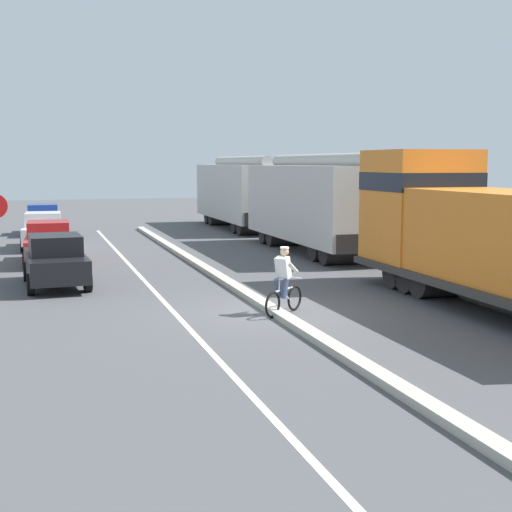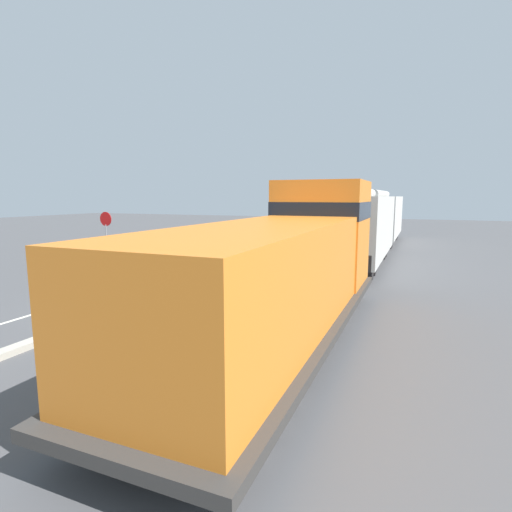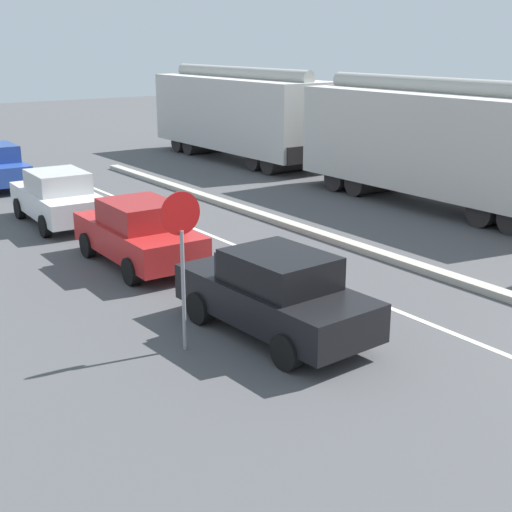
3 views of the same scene
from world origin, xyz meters
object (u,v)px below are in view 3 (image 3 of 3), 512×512
at_px(parked_car_white, 58,197).
at_px(parked_car_black, 275,293).
at_px(hopper_car_lead, 439,144).
at_px(hopper_car_middle, 239,114).
at_px(parked_car_red, 138,233).
at_px(stop_sign, 181,241).

bearing_deg(parked_car_white, parked_car_black, -88.71).
bearing_deg(parked_car_white, hopper_car_lead, -23.91).
bearing_deg(parked_car_black, hopper_car_middle, 57.66).
distance_m(parked_car_black, parked_car_white, 10.49).
height_order(hopper_car_middle, parked_car_white, hopper_car_middle).
xyz_separation_m(parked_car_black, parked_car_red, (-0.11, 5.40, 0.00)).
bearing_deg(hopper_car_lead, parked_car_red, -179.15).
bearing_deg(hopper_car_lead, parked_car_white, 156.09).
xyz_separation_m(parked_car_white, stop_sign, (-1.48, -10.08, 1.21)).
bearing_deg(hopper_car_middle, parked_car_white, -148.98).
bearing_deg(parked_car_white, stop_sign, -98.37).
bearing_deg(hopper_car_middle, hopper_car_lead, -90.00).
distance_m(hopper_car_middle, stop_sign, 20.96).
distance_m(hopper_car_middle, parked_car_black, 20.36).
relative_size(hopper_car_lead, parked_car_red, 2.50).
bearing_deg(stop_sign, hopper_car_middle, 53.09).
relative_size(hopper_car_middle, parked_car_black, 2.48).
xyz_separation_m(hopper_car_lead, parked_car_white, (-11.10, 4.92, -1.26)).
bearing_deg(parked_car_red, parked_car_black, -88.88).
bearing_deg(parked_car_red, parked_car_white, 91.47).
height_order(parked_car_black, stop_sign, stop_sign).
height_order(hopper_car_lead, parked_car_red, hopper_car_lead).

